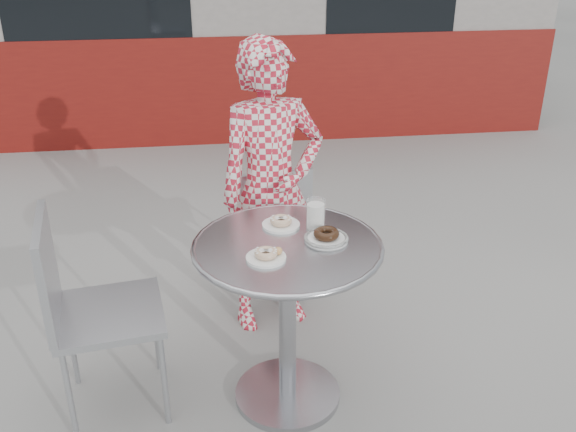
{
  "coord_description": "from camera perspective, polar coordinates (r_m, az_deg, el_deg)",
  "views": [
    {
      "loc": [
        -0.31,
        -2.27,
        2.04
      ],
      "look_at": [
        0.0,
        0.13,
        0.87
      ],
      "focal_mm": 40.0,
      "sensor_mm": 36.0,
      "label": 1
    }
  ],
  "objects": [
    {
      "name": "milk_cup",
      "position": [
        2.73,
        2.47,
        0.14
      ],
      "size": [
        0.08,
        0.08,
        0.13
      ],
      "rotation": [
        0.0,
        0.0,
        0.15
      ],
      "color": "white",
      "rests_on": "bistro_table"
    },
    {
      "name": "plate_checker",
      "position": [
        2.64,
        3.42,
        -1.86
      ],
      "size": [
        0.18,
        0.18,
        0.05
      ],
      "rotation": [
        0.0,
        0.0,
        0.01
      ],
      "color": "white",
      "rests_on": "bistro_table"
    },
    {
      "name": "plate_far",
      "position": [
        2.75,
        -0.63,
        -0.59
      ],
      "size": [
        0.16,
        0.16,
        0.04
      ],
      "rotation": [
        0.0,
        0.0,
        -0.09
      ],
      "color": "white",
      "rests_on": "bistro_table"
    },
    {
      "name": "ground",
      "position": [
        3.07,
        0.28,
        -15.89
      ],
      "size": [
        60.0,
        60.0,
        0.0
      ],
      "primitive_type": "plane",
      "color": "gray",
      "rests_on": "ground"
    },
    {
      "name": "chair_left",
      "position": [
        2.97,
        -15.46,
        -11.46
      ],
      "size": [
        0.51,
        0.51,
        0.94
      ],
      "rotation": [
        0.0,
        0.0,
        1.72
      ],
      "color": "#ACAFB4",
      "rests_on": "ground"
    },
    {
      "name": "bistro_table",
      "position": [
        2.71,
        -0.05,
        -6.13
      ],
      "size": [
        0.79,
        0.79,
        0.8
      ],
      "rotation": [
        0.0,
        0.0,
        -0.19
      ],
      "color": "#B0B0B4",
      "rests_on": "ground"
    },
    {
      "name": "chair_far",
      "position": [
        3.68,
        -1.7,
        -3.3
      ],
      "size": [
        0.44,
        0.45,
        0.82
      ],
      "rotation": [
        0.0,
        0.0,
        3.3
      ],
      "color": "#ACAFB4",
      "rests_on": "ground"
    },
    {
      "name": "plate_near",
      "position": [
        2.5,
        -1.91,
        -3.49
      ],
      "size": [
        0.16,
        0.16,
        0.04
      ],
      "rotation": [
        0.0,
        0.0,
        -0.12
      ],
      "color": "white",
      "rests_on": "bistro_table"
    },
    {
      "name": "seated_person",
      "position": [
        3.22,
        -1.49,
        2.28
      ],
      "size": [
        0.63,
        0.5,
        1.51
      ],
      "primitive_type": "imported",
      "rotation": [
        0.0,
        0.0,
        0.28
      ],
      "color": "#B11B2D",
      "rests_on": "ground"
    }
  ]
}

